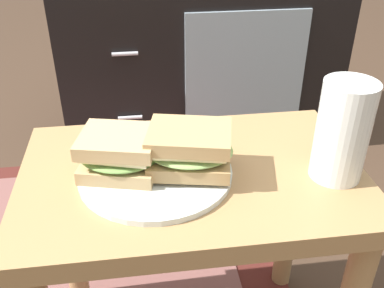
# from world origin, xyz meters

# --- Properties ---
(side_table) EXTENTS (0.56, 0.36, 0.46)m
(side_table) POSITION_xyz_m (0.00, 0.00, 0.37)
(side_table) COLOR #A37A4C
(side_table) RESTS_ON ground
(tv_cabinet) EXTENTS (0.96, 0.46, 0.58)m
(tv_cabinet) POSITION_xyz_m (0.16, 0.95, 0.29)
(tv_cabinet) COLOR black
(tv_cabinet) RESTS_ON ground
(area_rug) EXTENTS (1.29, 0.83, 0.01)m
(area_rug) POSITION_xyz_m (-0.39, 0.34, 0.00)
(area_rug) COLOR #4C1E19
(area_rug) RESTS_ON ground
(plate) EXTENTS (0.25, 0.25, 0.01)m
(plate) POSITION_xyz_m (-0.06, -0.01, 0.47)
(plate) COLOR silver
(plate) RESTS_ON side_table
(sandwich_front) EXTENTS (0.15, 0.13, 0.07)m
(sandwich_front) POSITION_xyz_m (-0.11, -0.00, 0.50)
(sandwich_front) COLOR tan
(sandwich_front) RESTS_ON plate
(sandwich_back) EXTENTS (0.15, 0.13, 0.07)m
(sandwich_back) POSITION_xyz_m (-0.01, -0.01, 0.51)
(sandwich_back) COLOR tan
(sandwich_back) RESTS_ON plate
(beer_glass) EXTENTS (0.08, 0.08, 0.16)m
(beer_glass) POSITION_xyz_m (0.22, -0.04, 0.54)
(beer_glass) COLOR silver
(beer_glass) RESTS_ON side_table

